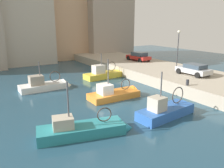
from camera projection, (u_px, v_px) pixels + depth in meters
water_surface at (110, 105)px, 19.75m from camera, size 80.00×80.00×0.00m
quay_wall at (198, 81)px, 25.47m from camera, size 9.00×56.00×1.20m
fishing_boat_orange at (117, 96)px, 21.77m from camera, size 5.62×2.26×4.70m
fishing_boat_blue at (168, 114)px, 17.53m from camera, size 5.80×2.17×4.36m
fishing_boat_white at (47, 88)px, 24.56m from camera, size 5.66×2.16×3.89m
fishing_boat_yellow at (105, 76)px, 29.69m from camera, size 5.85×2.15×4.02m
fishing_boat_teal at (86, 133)px, 14.54m from camera, size 6.43×3.00×4.35m
parked_car_red at (139, 56)px, 35.37m from camera, size 2.27×4.08×1.34m
parked_car_silver at (194, 69)px, 25.66m from camera, size 2.05×3.85×1.27m
mooring_bollard_mid at (187, 82)px, 21.48m from camera, size 0.28×0.28×0.55m
quay_streetlamp at (178, 43)px, 28.97m from camera, size 0.36×0.36×4.83m
waterfront_building_east_mid at (61, 19)px, 44.25m from camera, size 8.78×7.69×15.41m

